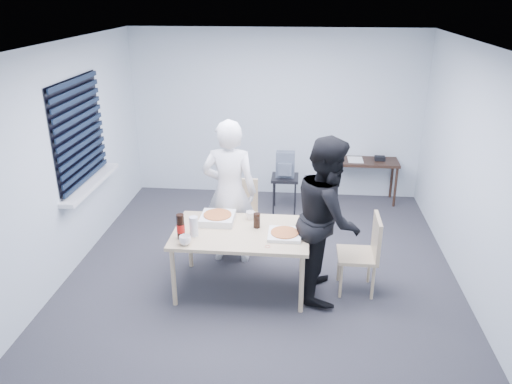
# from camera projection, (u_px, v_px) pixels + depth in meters

# --- Properties ---
(room) EXTENTS (5.00, 5.00, 5.00)m
(room) POSITION_uv_depth(u_px,v_px,m) (82.00, 140.00, 5.95)
(room) COLOR #302F34
(room) RESTS_ON ground
(dining_table) EXTENTS (1.45, 0.92, 0.71)m
(dining_table) POSITION_uv_depth(u_px,v_px,m) (241.00, 236.00, 5.37)
(dining_table) COLOR #C5B884
(dining_table) RESTS_ON ground
(chair_far) EXTENTS (0.42, 0.42, 0.89)m
(chair_far) POSITION_uv_depth(u_px,v_px,m) (241.00, 209.00, 6.35)
(chair_far) COLOR #C5B884
(chair_far) RESTS_ON ground
(chair_right) EXTENTS (0.42, 0.42, 0.89)m
(chair_right) POSITION_uv_depth(u_px,v_px,m) (366.00, 249.00, 5.37)
(chair_right) COLOR #C5B884
(chair_right) RESTS_ON ground
(person_white) EXTENTS (0.65, 0.42, 1.77)m
(person_white) POSITION_uv_depth(u_px,v_px,m) (230.00, 192.00, 5.89)
(person_white) COLOR white
(person_white) RESTS_ON ground
(person_black) EXTENTS (0.47, 0.86, 1.77)m
(person_black) POSITION_uv_depth(u_px,v_px,m) (328.00, 218.00, 5.23)
(person_black) COLOR black
(person_black) RESTS_ON ground
(side_table) EXTENTS (1.01, 0.45, 0.67)m
(side_table) POSITION_uv_depth(u_px,v_px,m) (365.00, 165.00, 7.69)
(side_table) COLOR #312016
(side_table) RESTS_ON ground
(stool) EXTENTS (0.39, 0.39, 0.55)m
(stool) POSITION_uv_depth(u_px,v_px,m) (285.00, 183.00, 7.39)
(stool) COLOR black
(stool) RESTS_ON ground
(backpack) EXTENTS (0.27, 0.20, 0.38)m
(backpack) POSITION_uv_depth(u_px,v_px,m) (285.00, 165.00, 7.27)
(backpack) COLOR slate
(backpack) RESTS_ON stool
(pizza_box_a) EXTENTS (0.37, 0.37, 0.09)m
(pizza_box_a) POSITION_uv_depth(u_px,v_px,m) (218.00, 218.00, 5.55)
(pizza_box_a) COLOR white
(pizza_box_a) RESTS_ON dining_table
(pizza_box_b) EXTENTS (0.34, 0.34, 0.05)m
(pizza_box_b) POSITION_uv_depth(u_px,v_px,m) (285.00, 234.00, 5.23)
(pizza_box_b) COLOR white
(pizza_box_b) RESTS_ON dining_table
(mug_a) EXTENTS (0.17, 0.17, 0.10)m
(mug_a) POSITION_uv_depth(u_px,v_px,m) (185.00, 240.00, 5.05)
(mug_a) COLOR white
(mug_a) RESTS_ON dining_table
(mug_b) EXTENTS (0.10, 0.10, 0.09)m
(mug_b) POSITION_uv_depth(u_px,v_px,m) (250.00, 215.00, 5.61)
(mug_b) COLOR white
(mug_b) RESTS_ON dining_table
(cola_glass) EXTENTS (0.10, 0.10, 0.16)m
(cola_glass) POSITION_uv_depth(u_px,v_px,m) (257.00, 221.00, 5.40)
(cola_glass) COLOR black
(cola_glass) RESTS_ON dining_table
(soda_bottle) EXTENTS (0.09, 0.09, 0.27)m
(soda_bottle) POSITION_uv_depth(u_px,v_px,m) (181.00, 227.00, 5.14)
(soda_bottle) COLOR black
(soda_bottle) RESTS_ON dining_table
(plastic_cups) EXTENTS (0.12, 0.12, 0.22)m
(plastic_cups) POSITION_uv_depth(u_px,v_px,m) (194.00, 226.00, 5.21)
(plastic_cups) COLOR silver
(plastic_cups) RESTS_ON dining_table
(rubber_band) EXTENTS (0.07, 0.07, 0.00)m
(rubber_band) POSITION_uv_depth(u_px,v_px,m) (268.00, 247.00, 5.02)
(rubber_band) COLOR red
(rubber_band) RESTS_ON dining_table
(papers) EXTENTS (0.23, 0.31, 0.01)m
(papers) POSITION_uv_depth(u_px,v_px,m) (355.00, 160.00, 7.68)
(papers) COLOR white
(papers) RESTS_ON side_table
(black_box) EXTENTS (0.18, 0.16, 0.07)m
(black_box) POSITION_uv_depth(u_px,v_px,m) (380.00, 158.00, 7.65)
(black_box) COLOR black
(black_box) RESTS_ON side_table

